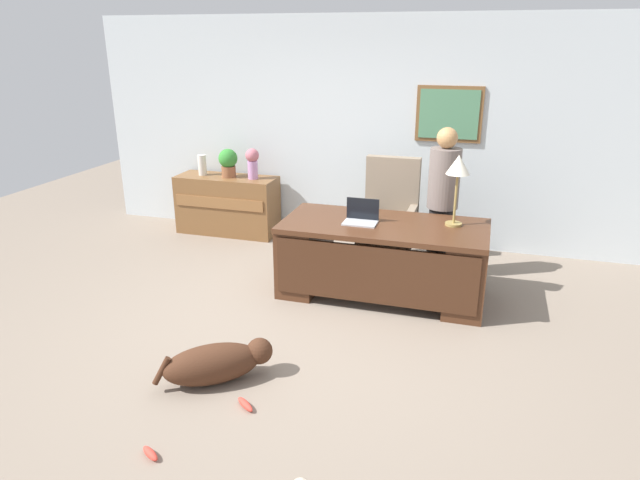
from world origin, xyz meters
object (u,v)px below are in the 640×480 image
Objects in this scene: credenza at (228,205)px; dog_toy_bone at (150,453)px; potted_plant at (228,162)px; desk at (382,257)px; dog_toy_plush at (245,404)px; dog_lying at (217,363)px; desk_lamp at (458,170)px; person_standing at (442,202)px; armchair at (389,219)px; vase_empty at (202,165)px; vase_with_flowers at (252,162)px; laptop at (361,217)px.

dog_toy_bone is (1.39, -4.03, -0.35)m from credenza.
desk is at bearing -30.44° from potted_plant.
dog_toy_bone is 0.86× the size of dog_toy_plush.
desk is 5.47× the size of potted_plant.
dog_lying reaches higher than dog_toy_bone.
potted_plant is at bearing 158.32° from desk_lamp.
credenza is 3.48m from dog_lying.
dog_toy_bone is (-1.39, -3.37, -0.79)m from person_standing.
person_standing is (2.79, -0.65, 0.44)m from credenza.
person_standing is at bearing -20.10° from armchair.
vase_empty is at bearing 170.14° from armchair.
dog_lying is 2.01× the size of vase_with_flowers.
desk_lamp is (0.74, -0.71, 0.76)m from armchair.
credenza is at bearing 114.21° from dog_lying.
laptop is 0.84× the size of vase_with_flowers.
person_standing is 8.45× the size of dog_toy_plush.
desk is 2.99m from vase_empty.
desk is 2.68m from potted_plant.
dog_toy_bone and dog_toy_plush have the same top height.
person_standing is 9.79× the size of dog_toy_bone.
laptop is at bearing -32.98° from potted_plant.
potted_plant is (-2.75, 0.65, 0.13)m from person_standing.
armchair is 7.32× the size of dog_toy_bone.
vase_with_flowers is at bearing 104.21° from dog_toy_bone.
desk is at bearing -83.52° from armchair.
person_standing is 2.35× the size of desk_lamp.
potted_plant reaches higher than dog_toy_plush.
laptop is at bearing 81.06° from dog_toy_plush.
dog_toy_bone is at bearing -66.80° from vase_empty.
credenza reaches higher than dog_toy_plush.
dog_toy_plush is at bearing -58.56° from vase_empty.
desk_lamp is at bearing -72.73° from person_standing.
vase_empty is (-2.53, 0.44, 0.36)m from armchair.
desk_lamp is at bearing 52.93° from dog_lying.
desk_lamp is at bearing -24.20° from vase_with_flowers.
desk_lamp reaches higher than credenza.
desk_lamp is 2.83m from vase_with_flowers.
person_standing is 2.06× the size of dog_lying.
desk is 2.55× the size of dog_lying.
dog_toy_plush is at bearing -117.87° from desk_lamp.
armchair is at bearing 82.18° from laptop.
vase_empty is (-1.75, 3.17, 0.73)m from dog_lying.
desk is at bearing 75.17° from dog_toy_plush.
person_standing is 4.97× the size of laptop.
desk is 2.41m from vase_with_flowers.
vase_with_flowers reaches higher than desk.
credenza reaches higher than dog_lying.
vase_with_flowers reaches higher than dog_lying.
vase_empty reaches higher than dog_toy_plush.
potted_plant is (0.04, 0.00, 0.57)m from credenza.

